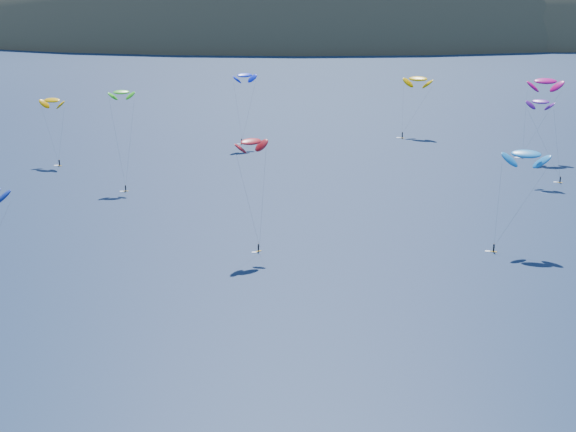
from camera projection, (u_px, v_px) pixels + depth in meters
The scene contains 9 objects.
island at pixel (324, 47), 615.96m from camera, with size 730.00×300.00×210.00m.
kitesurfer_1 at pixel (52, 100), 225.10m from camera, with size 8.49×10.74×19.32m.
kitesurfer_3 at pixel (121, 93), 202.11m from camera, with size 6.83×12.95×24.78m.
kitesurfer_4 at pixel (245, 75), 246.05m from camera, with size 8.54×7.18×23.10m.
kitesurfer_5 at pixel (526, 154), 159.04m from camera, with size 12.26×10.20×20.77m.
kitesurfer_6 at pixel (541, 102), 206.67m from camera, with size 9.54×9.87×21.90m.
kitesurfer_8 at pixel (545, 81), 230.01m from camera, with size 12.02×7.05×24.39m.
kitesurfer_9 at pixel (251, 142), 156.67m from camera, with size 7.68×8.73×23.10m.
kitesurfer_11 at pixel (418, 79), 260.89m from camera, with size 11.69×13.80×20.38m.
Camera 1 is at (11.79, -63.67, 55.55)m, focal length 50.00 mm.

